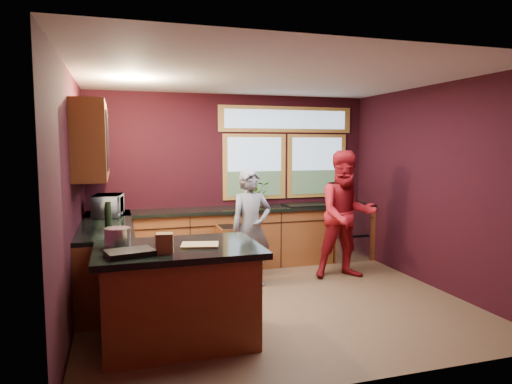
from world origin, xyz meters
name	(u,v)px	position (x,y,z in m)	size (l,w,h in m)	color
floor	(274,302)	(0.00, 0.00, 0.00)	(4.50, 4.50, 0.00)	brown
room_shell	(219,154)	(-0.60, 0.32, 1.80)	(4.52, 4.02, 2.71)	black
back_counter	(251,237)	(0.20, 1.70, 0.46)	(4.50, 0.64, 0.93)	brown
left_counter	(106,259)	(-1.95, 0.85, 0.47)	(0.64, 2.30, 0.93)	brown
island	(179,294)	(-1.25, -0.81, 0.48)	(1.55, 1.05, 0.95)	brown
person_grey	(251,228)	(-0.09, 0.70, 0.79)	(0.58, 0.38, 1.58)	slate
person_red	(346,215)	(1.33, 0.68, 0.91)	(0.89, 0.69, 1.83)	maroon
microwave	(108,206)	(-1.92, 1.40, 1.08)	(0.54, 0.36, 0.30)	#999999
potted_plant	(258,194)	(0.34, 1.75, 1.13)	(0.35, 0.31, 0.39)	#999999
paper_towel	(248,198)	(0.16, 1.70, 1.07)	(0.12, 0.12, 0.28)	silver
cutting_board	(200,245)	(-1.05, -0.86, 0.95)	(0.35, 0.25, 0.02)	tan
stock_pot	(118,237)	(-1.80, -0.66, 1.03)	(0.24, 0.24, 0.18)	silver
paper_bag	(165,243)	(-1.40, -1.06, 1.03)	(0.15, 0.12, 0.18)	brown
black_tray	(130,253)	(-1.70, -1.06, 0.97)	(0.40, 0.28, 0.05)	black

